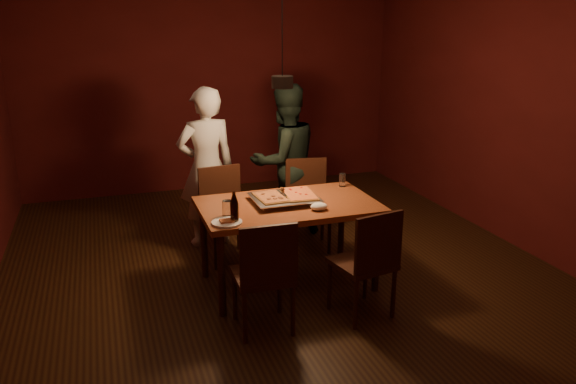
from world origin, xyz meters
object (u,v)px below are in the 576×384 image
object	(u,v)px
diner_white	(206,167)
diner_dark	(285,161)
dining_table	(288,211)
beer_bottle_b	(234,206)
pizza_tray	(285,199)
plate_slice	(227,222)
chair_near_left	(265,267)
chair_far_right	(307,195)
chair_far_left	(224,205)
chair_near_right	(369,255)
pendant_lamp	(282,81)
beer_bottle_a	(234,207)

from	to	relation	value
diner_white	diner_dark	world-z (taller)	diner_white
dining_table	beer_bottle_b	xyz separation A→B (m)	(-0.52, -0.25, 0.18)
pizza_tray	plate_slice	distance (m)	0.68
chair_near_left	chair_far_right	bearing A→B (deg)	61.38
chair_near_left	diner_white	world-z (taller)	diner_white
chair_near_left	diner_dark	world-z (taller)	diner_dark
dining_table	pizza_tray	size ratio (longest dim) A/B	2.73
beer_bottle_b	diner_dark	xyz separation A→B (m)	(0.88, 1.41, -0.05)
pizza_tray	beer_bottle_b	distance (m)	0.59
chair_far_left	pizza_tray	world-z (taller)	chair_far_left
pizza_tray	plate_slice	world-z (taller)	pizza_tray
chair_far_right	diner_white	xyz separation A→B (m)	(-0.95, 0.37, 0.28)
chair_near_left	chair_near_right	world-z (taller)	same
pizza_tray	pendant_lamp	xyz separation A→B (m)	(0.03, 0.14, 0.99)
chair_far_left	diner_dark	size ratio (longest dim) A/B	0.30
pizza_tray	beer_bottle_a	size ratio (longest dim) A/B	2.23
plate_slice	beer_bottle_a	bearing A→B (deg)	-1.03
chair_far_left	diner_white	world-z (taller)	diner_white
chair_far_right	beer_bottle_a	size ratio (longest dim) A/B	2.00
pendant_lamp	diner_white	bearing A→B (deg)	116.22
beer_bottle_b	plate_slice	bearing A→B (deg)	-139.14
chair_far_right	beer_bottle_a	xyz separation A→B (m)	(-1.02, -1.11, 0.34)
beer_bottle_b	plate_slice	world-z (taller)	beer_bottle_b
chair_far_left	chair_near_right	world-z (taller)	same
dining_table	plate_slice	xyz separation A→B (m)	(-0.60, -0.31, 0.08)
chair_near_left	pendant_lamp	world-z (taller)	pendant_lamp
dining_table	beer_bottle_a	size ratio (longest dim) A/B	6.09
diner_white	pendant_lamp	distance (m)	1.45
beer_bottle_a	pendant_lamp	size ratio (longest dim) A/B	0.22
chair_far_left	pendant_lamp	world-z (taller)	pendant_lamp
beer_bottle_a	pendant_lamp	distance (m)	1.15
beer_bottle_a	diner_dark	world-z (taller)	diner_dark
chair_far_left	beer_bottle_a	size ratio (longest dim) A/B	1.97
pendant_lamp	pizza_tray	bearing A→B (deg)	-101.72
chair_far_left	beer_bottle_a	bearing A→B (deg)	76.08
beer_bottle_a	plate_slice	bearing A→B (deg)	178.97
beer_bottle_a	diner_dark	xyz separation A→B (m)	(0.90, 1.48, -0.06)
plate_slice	diner_white	xyz separation A→B (m)	(0.13, 1.48, 0.05)
chair_far_right	plate_slice	world-z (taller)	chair_far_right
chair_far_right	diner_white	distance (m)	1.06
beer_bottle_a	diner_white	xyz separation A→B (m)	(0.06, 1.48, -0.06)
beer_bottle_a	diner_dark	distance (m)	1.73
dining_table	chair_far_right	bearing A→B (deg)	59.00
pendant_lamp	beer_bottle_b	bearing A→B (deg)	-141.56
diner_dark	plate_slice	bearing A→B (deg)	44.11
chair_far_left	plate_slice	world-z (taller)	chair_far_left
dining_table	diner_white	bearing A→B (deg)	112.23
chair_far_right	beer_bottle_b	bearing A→B (deg)	57.10
beer_bottle_b	dining_table	bearing A→B (deg)	25.21
chair_far_right	plate_slice	distance (m)	1.56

